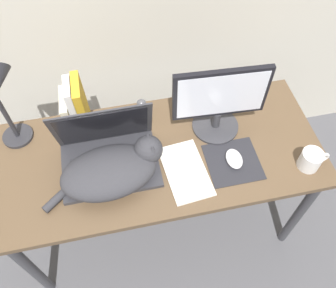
# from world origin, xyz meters

# --- Properties ---
(ground_plane) EXTENTS (12.00, 12.00, 0.00)m
(ground_plane) POSITION_xyz_m (0.00, 0.00, 0.00)
(ground_plane) COLOR #4C4C51
(desk) EXTENTS (1.39, 0.60, 0.70)m
(desk) POSITION_xyz_m (0.00, 0.30, 0.62)
(desk) COLOR brown
(desk) RESTS_ON ground_plane
(laptop) EXTENTS (0.39, 0.28, 0.29)m
(laptop) POSITION_xyz_m (-0.21, 0.31, 0.75)
(laptop) COLOR #2D2D33
(laptop) RESTS_ON desk
(cat) EXTENTS (0.50, 0.28, 0.15)m
(cat) POSITION_xyz_m (-0.20, 0.22, 0.77)
(cat) COLOR #333338
(cat) RESTS_ON desk
(external_monitor) EXTENTS (0.39, 0.21, 0.34)m
(external_monitor) POSITION_xyz_m (0.27, 0.39, 0.87)
(external_monitor) COLOR #333338
(external_monitor) RESTS_ON desk
(mousepad) EXTENTS (0.22, 0.21, 0.00)m
(mousepad) POSITION_xyz_m (0.29, 0.19, 0.70)
(mousepad) COLOR #232328
(mousepad) RESTS_ON desk
(computer_mouse) EXTENTS (0.07, 0.10, 0.03)m
(computer_mouse) POSITION_xyz_m (0.30, 0.20, 0.72)
(computer_mouse) COLOR silver
(computer_mouse) RESTS_ON mousepad
(book_row) EXTENTS (0.10, 0.16, 0.26)m
(book_row) POSITION_xyz_m (-0.32, 0.52, 0.82)
(book_row) COLOR beige
(book_row) RESTS_ON desk
(desk_lamp) EXTENTS (0.17, 0.17, 0.44)m
(desk_lamp) POSITION_xyz_m (-0.55, 0.48, 1.00)
(desk_lamp) COLOR #28282D
(desk_lamp) RESTS_ON desk
(notepad) EXTENTS (0.19, 0.29, 0.01)m
(notepad) POSITION_xyz_m (0.09, 0.19, 0.70)
(notepad) COLOR silver
(notepad) RESTS_ON desk
(webcam) EXTENTS (0.04, 0.04, 0.07)m
(webcam) POSITION_xyz_m (-0.03, 0.55, 0.74)
(webcam) COLOR #232328
(webcam) RESTS_ON desk
(mug) EXTENTS (0.13, 0.09, 0.09)m
(mug) POSITION_xyz_m (0.59, 0.11, 0.74)
(mug) COLOR white
(mug) RESTS_ON desk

